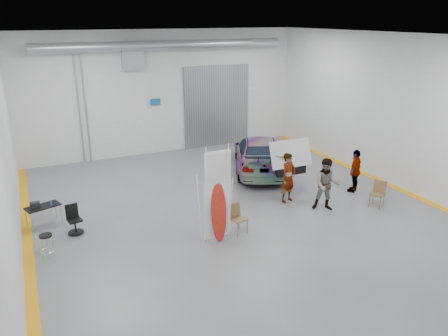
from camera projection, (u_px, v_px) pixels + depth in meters
name	position (u px, v px, depth m)	size (l,w,h in m)	color
ground	(236.00, 210.00, 15.61)	(16.00, 16.00, 0.00)	slate
room_shell	(216.00, 87.00, 16.26)	(14.02, 16.18, 6.01)	silver
sedan_car	(259.00, 153.00, 19.47)	(2.17, 5.32, 1.54)	white
person_a	(288.00, 178.00, 16.08)	(0.68, 0.45, 1.88)	#946251
person_b	(327.00, 185.00, 15.39)	(0.94, 0.72, 1.91)	teal
person_c	(355.00, 171.00, 17.04)	(1.00, 0.41, 1.72)	#A36036
surfboard_display	(218.00, 204.00, 13.12)	(0.87, 0.26, 3.08)	white
folding_chair_near	(238.00, 224.00, 13.90)	(0.55, 0.58, 0.96)	brown
folding_chair_far	(376.00, 199.00, 15.83)	(0.60, 0.74, 0.96)	brown
shop_stool	(47.00, 246.00, 12.44)	(0.38, 0.38, 0.74)	black
work_table	(41.00, 206.00, 14.32)	(1.18, 0.85, 0.87)	#95989D
office_chair	(74.00, 221.00, 13.90)	(0.50, 0.51, 0.93)	black
trunk_lid	(290.00, 151.00, 17.14)	(1.80, 1.09, 0.04)	silver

